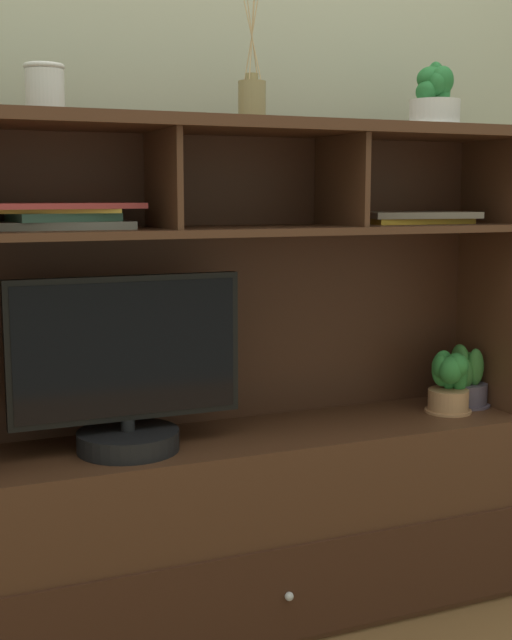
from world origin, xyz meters
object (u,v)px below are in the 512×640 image
media_console (255,471)px  potted_orchid (449,382)px  potted_succulent (435,99)px  diffuser_bottle (252,100)px  potted_fern (465,382)px  magazine_stack_left (59,215)px  tv_monitor (127,379)px  magazine_stack_centre (416,217)px  ceramic_vase (45,89)px

media_console → potted_orchid: size_ratio=8.97×
media_console → potted_succulent: (0.55, -0.03, 1.04)m
diffuser_bottle → potted_orchid: bearing=-6.0°
potted_fern → magazine_stack_left: 1.34m
media_console → tv_monitor: media_console is taller
potted_orchid → tv_monitor: bearing=-180.0°
media_console → magazine_stack_centre: 0.89m
magazine_stack_centre → potted_succulent: (0.01, -0.07, 0.34)m
tv_monitor → ceramic_vase: 0.74m
media_console → potted_fern: bearing=0.6°
magazine_stack_centre → magazine_stack_left: bearing=-179.4°
diffuser_bottle → tv_monitor: bearing=-170.0°
media_console → tv_monitor: bearing=-173.1°
tv_monitor → magazine_stack_centre: (0.91, 0.08, 0.40)m
potted_orchid → potted_fern: potted_fern is taller
tv_monitor → potted_orchid: 1.00m
magazine_stack_centre → potted_succulent: bearing=-85.2°
media_console → potted_orchid: bearing=-4.1°
media_console → magazine_stack_left: size_ratio=4.08×
potted_succulent → magazine_stack_left: bearing=176.8°
magazine_stack_centre → diffuser_bottle: 0.63m
media_console → diffuser_bottle: size_ratio=5.21×
potted_fern → ceramic_vase: size_ratio=1.62×
media_console → diffuser_bottle: diffuser_bottle is taller
magazine_stack_centre → diffuser_bottle: size_ratio=1.12×
magazine_stack_centre → potted_succulent: 0.34m
potted_fern → diffuser_bottle: bearing=178.9°
magazine_stack_left → magazine_stack_centre: bearing=0.6°
potted_orchid → magazine_stack_centre: size_ratio=0.52×
potted_fern → potted_succulent: (-0.17, -0.04, 0.85)m
magazine_stack_left → potted_succulent: size_ratio=2.21×
magazine_stack_left → ceramic_vase: (-0.03, -0.01, 0.30)m
potted_fern → magazine_stack_left: (-1.24, 0.02, 0.53)m
potted_orchid → magazine_stack_centre: 0.51m
media_console → tv_monitor: 0.49m
tv_monitor → magazine_stack_centre: bearing=5.2°
diffuser_bottle → potted_succulent: size_ratio=1.73×
magazine_stack_centre → potted_succulent: potted_succulent is taller
tv_monitor → potted_succulent: (0.92, 0.01, 0.74)m
ceramic_vase → magazine_stack_centre: bearing=1.2°
potted_orchid → ceramic_vase: ceramic_vase is taller
media_console → diffuser_bottle: bearing=90.0°
potted_orchid → ceramic_vase: bearing=177.0°
media_console → potted_succulent: bearing=-3.3°
magazine_stack_centre → ceramic_vase: (-1.08, -0.02, 0.32)m
media_console → potted_orchid: (0.62, -0.04, 0.21)m
tv_monitor → potted_orchid: bearing=0.0°
media_console → potted_succulent: 1.18m
potted_orchid → diffuser_bottle: (-0.62, 0.07, 0.81)m
magazine_stack_left → ceramic_vase: ceramic_vase is taller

